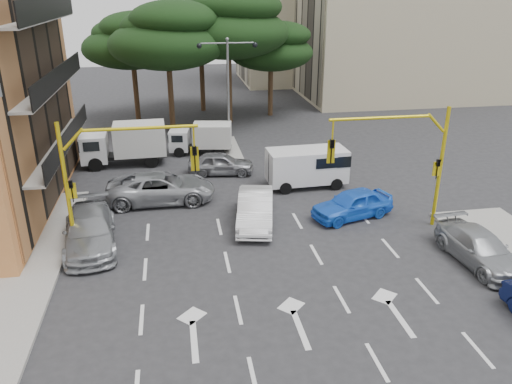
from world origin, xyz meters
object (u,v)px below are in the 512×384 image
car_silver_wagon (90,230)px  signal_mast_left (108,169)px  box_truck_a (125,145)px  street_lamp_center (228,75)px  car_silver_cross_a (161,188)px  car_white_hatch (255,209)px  car_blue_compact (352,204)px  box_truck_b (201,139)px  car_silver_cross_b (221,163)px  van_white (307,168)px  signal_mast_right (407,153)px  car_silver_parked (480,248)px

car_silver_wagon → signal_mast_left: bearing=-30.3°
signal_mast_left → box_truck_a: signal_mast_left is taller
street_lamp_center → car_silver_cross_a: street_lamp_center is taller
car_white_hatch → street_lamp_center: bearing=100.4°
car_blue_compact → box_truck_a: bearing=-147.4°
street_lamp_center → box_truck_b: street_lamp_center is taller
car_silver_cross_b → van_white: van_white is taller
car_blue_compact → box_truck_b: (-6.94, 12.00, 0.35)m
box_truck_a → box_truck_b: box_truck_a is taller
car_white_hatch → car_silver_cross_a: 5.92m
car_blue_compact → box_truck_b: box_truck_b is taller
car_silver_cross_a → car_silver_cross_b: car_silver_cross_a is taller
signal_mast_right → car_white_hatch: 7.78m
car_white_hatch → box_truck_a: box_truck_a is taller
car_blue_compact → car_silver_wagon: car_silver_wagon is taller
signal_mast_right → car_white_hatch: (-6.96, 1.59, -3.08)m
street_lamp_center → car_silver_wagon: bearing=-120.7°
signal_mast_left → box_truck_a: 12.28m
car_blue_compact → car_silver_cross_a: bearing=-127.4°
street_lamp_center → van_white: 9.67m
car_white_hatch → car_silver_cross_a: (-4.67, 3.65, 0.01)m
signal_mast_left → box_truck_b: (4.75, 13.51, -2.80)m
car_silver_cross_a → box_truck_b: box_truck_b is taller
street_lamp_center → car_silver_cross_a: 11.03m
signal_mast_left → car_blue_compact: bearing=7.4°
car_silver_cross_b → car_silver_parked: bearing=-134.8°
car_silver_parked → car_blue_compact: bearing=121.3°
car_silver_cross_a → box_truck_a: size_ratio=1.05×
car_white_hatch → signal_mast_left: bearing=-155.4°
van_white → box_truck_b: size_ratio=1.05×
street_lamp_center → car_silver_cross_b: 6.93m
car_blue_compact → signal_mast_left: bearing=-99.0°
signal_mast_left → car_blue_compact: size_ratio=1.38×
street_lamp_center → car_white_hatch: (-0.16, -12.42, -4.62)m
car_silver_wagon → car_silver_cross_a: bearing=49.1°
car_silver_cross_a → car_silver_parked: 16.27m
signal_mast_right → signal_mast_left: (-13.61, 0.00, 0.00)m
signal_mast_right → street_lamp_center: 15.65m
car_silver_cross_b → van_white: size_ratio=0.90×
car_white_hatch → van_white: (3.85, 4.57, 0.35)m
car_white_hatch → car_silver_parked: 10.37m
box_truck_a → signal_mast_right: bearing=-132.6°
car_blue_compact → street_lamp_center: bearing=-175.1°
car_silver_cross_a → car_silver_parked: bearing=-123.6°
van_white → car_silver_parked: bearing=24.3°
car_white_hatch → box_truck_b: size_ratio=1.10×
street_lamp_center → car_blue_compact: size_ratio=1.79×
car_silver_wagon → box_truck_b: box_truck_b is taller
car_blue_compact → van_white: van_white is taller
car_silver_parked → signal_mast_right: bearing=112.1°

